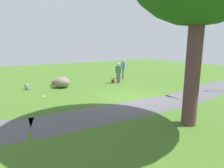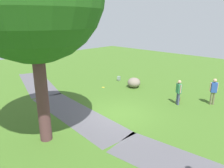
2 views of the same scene
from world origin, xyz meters
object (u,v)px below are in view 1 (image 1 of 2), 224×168
(woman_with_handbag, at_px, (118,71))
(man_near_boulder, at_px, (123,68))
(lawn_boulder, at_px, (62,82))
(spare_backpack_on_lawn, at_px, (27,87))
(frisbee_on_grass, at_px, (43,96))
(handbag_on_grass, at_px, (113,81))
(backpack_by_boulder, at_px, (53,83))

(woman_with_handbag, relative_size, man_near_boulder, 0.94)
(lawn_boulder, xyz_separation_m, spare_backpack_on_lawn, (2.29, -0.62, -0.21))
(woman_with_handbag, bearing_deg, frisbee_on_grass, 8.71)
(spare_backpack_on_lawn, height_order, frisbee_on_grass, spare_backpack_on_lawn)
(man_near_boulder, distance_m, frisbee_on_grass, 8.37)
(lawn_boulder, relative_size, man_near_boulder, 0.88)
(woman_with_handbag, height_order, frisbee_on_grass, woman_with_handbag)
(handbag_on_grass, height_order, spare_backpack_on_lawn, spare_backpack_on_lawn)
(handbag_on_grass, bearing_deg, frisbee_on_grass, 13.41)
(handbag_on_grass, relative_size, backpack_by_boulder, 0.80)
(spare_backpack_on_lawn, relative_size, frisbee_on_grass, 1.81)
(frisbee_on_grass, bearing_deg, woman_with_handbag, -171.29)
(frisbee_on_grass, bearing_deg, man_near_boulder, -162.03)
(man_near_boulder, bearing_deg, frisbee_on_grass, 17.97)
(woman_with_handbag, height_order, backpack_by_boulder, woman_with_handbag)
(woman_with_handbag, distance_m, man_near_boulder, 2.30)
(lawn_boulder, bearing_deg, spare_backpack_on_lawn, -15.08)
(lawn_boulder, height_order, spare_backpack_on_lawn, lawn_boulder)
(man_near_boulder, xyz_separation_m, frisbee_on_grass, (7.90, 2.56, -1.05))
(handbag_on_grass, distance_m, spare_backpack_on_lawn, 6.64)
(lawn_boulder, height_order, handbag_on_grass, lawn_boulder)
(lawn_boulder, relative_size, frisbee_on_grass, 7.24)
(man_near_boulder, bearing_deg, lawn_boulder, 6.61)
(handbag_on_grass, height_order, frisbee_on_grass, handbag_on_grass)
(spare_backpack_on_lawn, bearing_deg, handbag_on_grass, 171.08)
(backpack_by_boulder, bearing_deg, spare_backpack_on_lawn, 11.55)
(woman_with_handbag, xyz_separation_m, frisbee_on_grass, (6.26, 0.96, -0.98))
(woman_with_handbag, distance_m, frisbee_on_grass, 6.41)
(backpack_by_boulder, bearing_deg, frisbee_on_grass, 63.46)
(spare_backpack_on_lawn, distance_m, frisbee_on_grass, 2.53)
(lawn_boulder, distance_m, handbag_on_grass, 4.29)
(woman_with_handbag, relative_size, backpack_by_boulder, 4.24)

